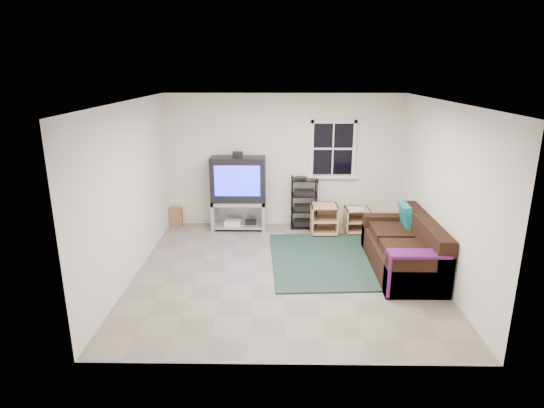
{
  "coord_description": "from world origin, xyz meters",
  "views": [
    {
      "loc": [
        -0.11,
        -6.47,
        3.05
      ],
      "look_at": [
        -0.2,
        0.4,
        0.99
      ],
      "focal_mm": 30.0,
      "sensor_mm": 36.0,
      "label": 1
    }
  ],
  "objects_px": {
    "side_table_left": "(324,218)",
    "side_table_right": "(356,218)",
    "tv_unit": "(238,187)",
    "av_rack": "(304,206)",
    "sofa": "(404,250)"
  },
  "relations": [
    {
      "from": "av_rack",
      "to": "side_table_left",
      "type": "height_order",
      "value": "av_rack"
    },
    {
      "from": "tv_unit",
      "to": "av_rack",
      "type": "xyz_separation_m",
      "value": [
        1.28,
        0.08,
        -0.4
      ]
    },
    {
      "from": "side_table_left",
      "to": "side_table_right",
      "type": "bearing_deg",
      "value": 5.6
    },
    {
      "from": "side_table_left",
      "to": "sofa",
      "type": "bearing_deg",
      "value": -55.9
    },
    {
      "from": "side_table_right",
      "to": "tv_unit",
      "type": "bearing_deg",
      "value": 174.98
    },
    {
      "from": "tv_unit",
      "to": "sofa",
      "type": "relative_size",
      "value": 0.76
    },
    {
      "from": "av_rack",
      "to": "side_table_left",
      "type": "xyz_separation_m",
      "value": [
        0.36,
        -0.34,
        -0.14
      ]
    },
    {
      "from": "tv_unit",
      "to": "sofa",
      "type": "distance_m",
      "value": 3.37
    },
    {
      "from": "side_table_left",
      "to": "side_table_right",
      "type": "height_order",
      "value": "side_table_left"
    },
    {
      "from": "side_table_right",
      "to": "sofa",
      "type": "height_order",
      "value": "sofa"
    },
    {
      "from": "sofa",
      "to": "side_table_left",
      "type": "bearing_deg",
      "value": 124.1
    },
    {
      "from": "tv_unit",
      "to": "side_table_right",
      "type": "distance_m",
      "value": 2.35
    },
    {
      "from": "tv_unit",
      "to": "av_rack",
      "type": "height_order",
      "value": "tv_unit"
    },
    {
      "from": "tv_unit",
      "to": "av_rack",
      "type": "bearing_deg",
      "value": 3.43
    },
    {
      "from": "av_rack",
      "to": "side_table_right",
      "type": "bearing_deg",
      "value": -15.51
    }
  ]
}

